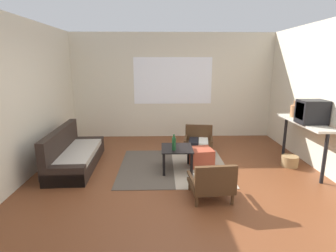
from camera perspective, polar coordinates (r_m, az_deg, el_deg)
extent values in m
plane|color=brown|center=(4.54, 2.59, -12.33)|extent=(7.80, 7.80, 0.00)
cube|color=beige|center=(7.17, 0.99, 8.45)|extent=(5.60, 0.12, 2.70)
cube|color=white|center=(7.10, 1.02, 9.54)|extent=(2.02, 0.01, 1.19)
cube|color=beige|center=(5.01, -29.60, 4.56)|extent=(0.12, 6.60, 2.70)
cube|color=#4C4238|center=(5.25, -4.51, -8.61)|extent=(1.02, 1.93, 0.01)
cube|color=gray|center=(5.29, 6.67, -8.47)|extent=(1.02, 1.93, 0.01)
cube|color=black|center=(5.52, -18.59, -6.95)|extent=(0.78, 1.91, 0.23)
cube|color=#B2A899|center=(5.46, -18.41, -5.34)|extent=(0.67, 1.73, 0.10)
cube|color=black|center=(5.51, -21.78, -3.81)|extent=(0.21, 1.89, 0.63)
cube|color=black|center=(6.29, -16.70, -3.82)|extent=(0.71, 0.21, 0.34)
cube|color=black|center=(4.74, -21.23, -9.86)|extent=(0.71, 0.21, 0.34)
cube|color=black|center=(4.97, 1.90, -4.72)|extent=(0.57, 0.63, 0.02)
cube|color=black|center=(5.29, -0.94, -6.05)|extent=(0.04, 0.04, 0.42)
cube|color=black|center=(5.31, 4.35, -5.99)|extent=(0.04, 0.04, 0.42)
cube|color=black|center=(4.77, -0.87, -8.24)|extent=(0.04, 0.04, 0.42)
cube|color=black|center=(4.80, 5.00, -8.16)|extent=(0.04, 0.04, 0.42)
cylinder|color=#472D19|center=(5.93, 9.02, -5.38)|extent=(0.04, 0.04, 0.15)
cylinder|color=#472D19|center=(5.93, 3.76, -5.23)|extent=(0.04, 0.04, 0.15)
cylinder|color=#472D19|center=(6.40, 8.90, -3.96)|extent=(0.04, 0.04, 0.15)
cylinder|color=#472D19|center=(6.41, 4.03, -3.82)|extent=(0.04, 0.04, 0.15)
cube|color=#472D19|center=(6.13, 6.45, -3.67)|extent=(0.70, 0.66, 0.05)
cube|color=silver|center=(6.10, 7.49, -3.26)|extent=(0.28, 0.54, 0.06)
cube|color=black|center=(6.10, 5.44, -3.20)|extent=(0.28, 0.54, 0.06)
cube|color=#472D19|center=(6.33, 6.54, -1.28)|extent=(0.63, 0.16, 0.34)
cube|color=#472D19|center=(6.10, 9.22, -2.71)|extent=(0.13, 0.58, 0.04)
cube|color=#472D19|center=(6.11, 3.75, -2.55)|extent=(0.13, 0.58, 0.04)
cylinder|color=#472D19|center=(4.35, 4.61, -12.41)|extent=(0.04, 0.04, 0.16)
cylinder|color=#472D19|center=(4.47, 11.23, -11.89)|extent=(0.04, 0.04, 0.16)
cylinder|color=#472D19|center=(3.91, 6.09, -15.59)|extent=(0.04, 0.04, 0.16)
cylinder|color=#472D19|center=(4.04, 13.46, -14.85)|extent=(0.04, 0.04, 0.16)
cube|color=#472D19|center=(4.14, 8.91, -12.34)|extent=(0.64, 0.64, 0.05)
cube|color=silver|center=(4.10, 7.43, -11.65)|extent=(0.24, 0.54, 0.06)
cube|color=black|center=(4.16, 10.27, -11.42)|extent=(0.24, 0.54, 0.06)
cube|color=#472D19|center=(3.82, 10.08, -11.06)|extent=(0.60, 0.12, 0.39)
cube|color=#472D19|center=(4.03, 5.09, -11.17)|extent=(0.10, 0.59, 0.04)
cube|color=#472D19|center=(4.17, 12.70, -10.58)|extent=(0.10, 0.59, 0.04)
cube|color=#993D28|center=(5.30, 6.94, -6.54)|extent=(0.49, 0.49, 0.34)
cube|color=beige|center=(5.60, 26.96, 0.74)|extent=(0.39, 1.56, 0.04)
cylinder|color=black|center=(5.11, 30.18, -5.98)|extent=(0.06, 0.06, 0.86)
cylinder|color=black|center=(6.32, 23.50, -1.81)|extent=(0.06, 0.06, 0.86)
cube|color=black|center=(5.40, 28.16, 2.65)|extent=(0.45, 0.36, 0.42)
cube|color=black|center=(5.29, 26.10, 2.91)|extent=(0.01, 0.28, 0.29)
cylinder|color=#A87047|center=(5.92, 25.33, 2.85)|extent=(0.19, 0.19, 0.23)
cylinder|color=#A87047|center=(5.90, 25.48, 4.38)|extent=(0.09, 0.09, 0.09)
cylinder|color=#194723|center=(4.81, 1.26, -3.80)|extent=(0.07, 0.07, 0.23)
cylinder|color=#194723|center=(4.77, 1.27, -2.15)|extent=(0.03, 0.03, 0.06)
cylinder|color=#9E7A4C|center=(5.75, 24.35, -6.78)|extent=(0.31, 0.31, 0.21)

